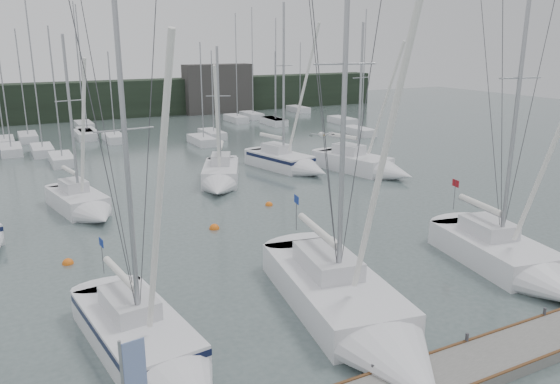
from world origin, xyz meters
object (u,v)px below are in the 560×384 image
Objects in this scene: sailboat_mid_d at (292,163)px; buoy_a at (214,229)px; sailboat_mid_e at (370,166)px; buoy_b at (269,205)px; sailboat_near_center at (361,320)px; sailboat_near_left at (154,354)px; sailboat_near_right at (522,266)px; sailboat_mid_b at (85,206)px; buoy_c at (68,264)px; sailboat_mid_c at (220,179)px.

sailboat_mid_d is 24.24× the size of buoy_a.
sailboat_mid_e is 25.68× the size of buoy_b.
sailboat_near_center is 25.19m from sailboat_mid_e.
sailboat_mid_d is 15.08m from buoy_a.
sailboat_near_left is at bearing -119.02° from buoy_a.
sailboat_near_right is 25.68× the size of buoy_a.
sailboat_near_left is 18.14m from sailboat_mid_b.
sailboat_near_center is 1.16× the size of sailboat_mid_d.
buoy_c is (-23.91, -8.09, -0.62)m from sailboat_mid_e.
sailboat_near_center is 33.42× the size of buoy_b.
buoy_c is (-1.41, 10.57, -0.55)m from sailboat_near_left.
sailboat_near_right is at bearing -49.32° from sailboat_mid_c.
sailboat_mid_e is 21.63× the size of buoy_a.
sailboat_near_left is 0.93× the size of sailboat_mid_d.
sailboat_mid_b is 21.93m from sailboat_mid_e.
sailboat_mid_e reaches higher than buoy_b.
sailboat_mid_e reaches higher than sailboat_mid_c.
sailboat_near_right is at bearing -121.27° from sailboat_mid_e.
sailboat_mid_c is at bearing 116.06° from sailboat_near_right.
buoy_b is (10.91, -3.42, -0.56)m from sailboat_mid_b.
sailboat_mid_c is at bearing -178.50° from sailboat_mid_d.
sailboat_mid_b is at bearing 162.61° from buoy_b.
sailboat_near_left is at bearing 178.75° from sailboat_near_center.
sailboat_near_left is 24.28× the size of buoy_c.
sailboat_mid_d reaches higher than sailboat_near_left.
sailboat_near_right is 22.18m from sailboat_mid_c.
buoy_b is at bearing 17.77° from buoy_c.
sailboat_near_right is 16.13m from buoy_a.
sailboat_near_left is 23.13m from sailboat_mid_c.
sailboat_mid_b is 21.37× the size of buoy_c.
buoy_a is at bearing -171.56° from sailboat_mid_e.
sailboat_near_center is 1.42× the size of sailboat_mid_b.
buoy_b is (-6.01, -7.80, -0.64)m from sailboat_mid_d.
sailboat_mid_b is (-16.02, 18.79, -0.03)m from sailboat_near_right.
sailboat_near_center is 1.10× the size of sailboat_near_right.
sailboat_near_center is 25.98m from sailboat_mid_d.
buoy_b is at bearing 84.51° from sailboat_near_center.
sailboat_near_center is at bearing -126.55° from sailboat_mid_d.
sailboat_mid_c is 0.76× the size of sailboat_mid_d.
sailboat_mid_d reaches higher than buoy_a.
sailboat_near_left is 0.88× the size of sailboat_near_right.
buoy_b is (4.27, 16.07, -0.59)m from sailboat_near_center.
sailboat_near_center is at bearing -73.76° from sailboat_mid_c.
sailboat_mid_c reaches higher than buoy_a.
buoy_b is 13.55m from buoy_c.
sailboat_mid_e is at bearing 18.70° from buoy_c.
buoy_c is at bearing -162.23° from buoy_b.
buoy_a is (6.09, -6.09, -0.56)m from sailboat_mid_b.
sailboat_near_center reaches higher than buoy_b.
sailboat_mid_c is at bearing 3.44° from sailboat_mid_b.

